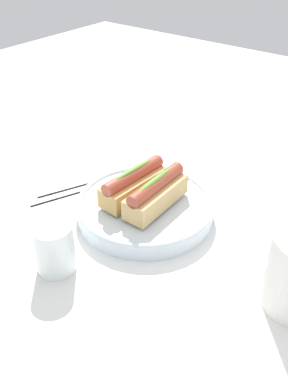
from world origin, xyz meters
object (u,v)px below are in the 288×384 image
hotdog_front (134,183)px  chopstick_near (80,192)px  water_glass (55,250)px  hotdog_back (155,194)px  chopstick_far (86,184)px  serving_bowl (144,208)px

hotdog_front → chopstick_near: bearing=-80.8°
chopstick_near → water_glass: bearing=58.4°
hotdog_back → chopstick_far: (-0.01, -0.20, -0.06)m
hotdog_back → chopstick_near: hotdog_back is taller
hotdog_back → chopstick_far: bearing=-93.3°
hotdog_front → water_glass: size_ratio=1.70×
water_glass → serving_bowl: bearing=172.5°
serving_bowl → chopstick_far: (-0.01, -0.17, -0.02)m
hotdog_back → chopstick_near: (0.02, -0.19, -0.06)m
serving_bowl → chopstick_near: bearing=-82.9°
hotdog_front → hotdog_back: size_ratio=1.01×
chopstick_far → water_glass: bearing=57.5°
chopstick_near → hotdog_back: bearing=118.6°
serving_bowl → hotdog_back: 0.05m
hotdog_front → water_glass: hotdog_front is taller
water_glass → chopstick_far: size_ratio=0.41×
serving_bowl → chopstick_near: serving_bowl is taller
hotdog_back → chopstick_far: 0.21m
hotdog_back → chopstick_near: 0.20m
water_glass → chopstick_far: water_glass is taller
water_glass → hotdog_back: bearing=165.1°
water_glass → chopstick_far: bearing=-146.3°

